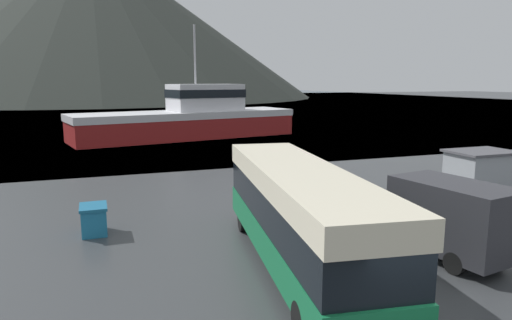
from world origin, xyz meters
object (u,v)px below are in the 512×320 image
(delivery_van, at_px, (439,215))
(fishing_boat, at_px, (190,118))
(storage_bin, at_px, (94,219))
(dock_kiosk, at_px, (480,173))
(tour_bus, at_px, (299,212))

(delivery_van, distance_m, fishing_boat, 34.94)
(storage_bin, relative_size, dock_kiosk, 0.42)
(delivery_van, relative_size, fishing_boat, 0.24)
(delivery_van, height_order, dock_kiosk, delivery_van)
(tour_bus, xyz_separation_m, fishing_boat, (3.58, 34.39, 0.28))
(delivery_van, xyz_separation_m, fishing_boat, (-1.39, 34.90, 0.73))
(fishing_boat, bearing_deg, storage_bin, 149.42)
(dock_kiosk, bearing_deg, tour_bus, -157.37)
(delivery_van, distance_m, storage_bin, 12.61)
(delivery_van, xyz_separation_m, storage_bin, (-11.01, 6.10, -0.78))
(delivery_van, bearing_deg, tour_bus, 164.53)
(tour_bus, height_order, storage_bin, tour_bus)
(delivery_van, height_order, fishing_boat, fishing_boat)
(tour_bus, bearing_deg, storage_bin, 145.27)
(dock_kiosk, bearing_deg, fishing_boat, 107.46)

